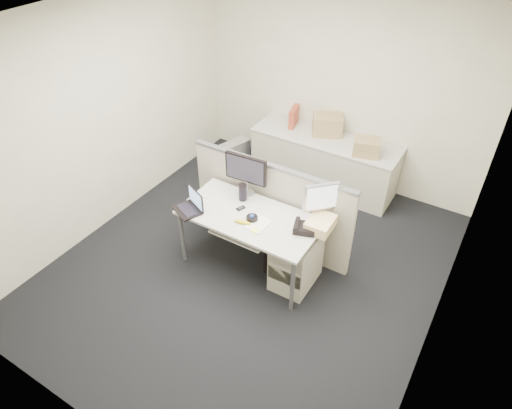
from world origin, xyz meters
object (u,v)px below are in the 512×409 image
Objects in this scene: laptop at (186,202)px; desk_phone at (304,228)px; desk at (250,221)px; monitor_main at (246,175)px.

desk_phone is (1.22, 0.36, -0.08)m from laptop.
desk_phone reaches higher than desk.
desk is at bearing 48.63° from laptop.
laptop reaches higher than desk.
monitor_main is at bearing 128.00° from desk.
desk is 0.70m from laptop.
laptop is (-0.37, -0.60, -0.13)m from monitor_main.
desk_phone is at bearing -19.31° from monitor_main.
desk is 0.51m from monitor_main.
monitor_main reaches higher than desk.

